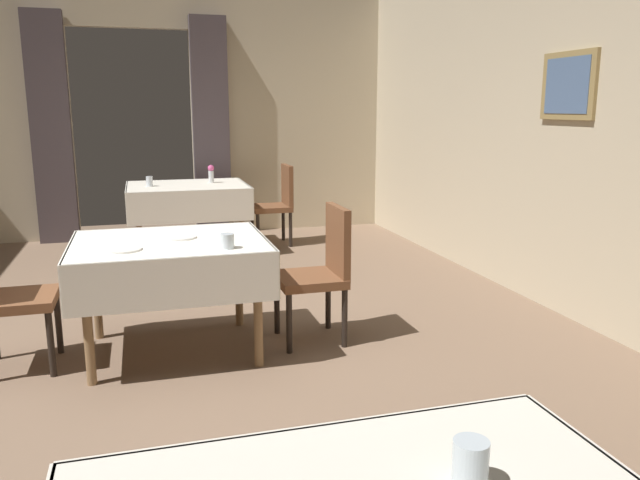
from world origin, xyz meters
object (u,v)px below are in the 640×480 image
at_px(plate_mid_a, 179,237).
at_px(flower_vase_far, 211,173).
at_px(glass_near_b, 470,463).
at_px(chair_far_right, 278,201).
at_px(dining_table_far, 188,194).
at_px(dining_table_mid, 170,256).
at_px(chair_mid_right, 321,267).
at_px(glass_mid_c, 227,241).
at_px(plate_mid_b, 123,249).
at_px(chair_mid_left, 1,289).
at_px(glass_far_b, 149,181).

height_order(plate_mid_a, flower_vase_far, flower_vase_far).
relative_size(glass_near_b, flower_vase_far, 0.55).
bearing_deg(chair_far_right, flower_vase_far, 179.22).
distance_m(dining_table_far, glass_near_b, 5.86).
height_order(dining_table_mid, plate_mid_a, plate_mid_a).
bearing_deg(chair_mid_right, glass_mid_c, -156.75).
bearing_deg(plate_mid_b, chair_far_right, 63.23).
height_order(chair_mid_right, plate_mid_b, chair_mid_right).
relative_size(dining_table_mid, glass_mid_c, 13.49).
bearing_deg(dining_table_far, chair_mid_left, -114.05).
relative_size(chair_far_right, plate_mid_b, 4.19).
bearing_deg(dining_table_mid, flower_vase_far, 78.73).
height_order(chair_mid_left, glass_mid_c, chair_mid_left).
distance_m(dining_table_mid, plate_mid_b, 0.37).
xyz_separation_m(flower_vase_far, glass_far_b, (-0.68, -0.15, -0.05)).
height_order(chair_far_right, glass_near_b, chair_far_right).
relative_size(chair_far_right, flower_vase_far, 4.66).
bearing_deg(chair_mid_right, chair_far_right, 83.21).
bearing_deg(chair_mid_right, plate_mid_a, 173.56).
distance_m(dining_table_far, flower_vase_far, 0.36).
height_order(chair_far_right, plate_mid_a, chair_far_right).
distance_m(chair_mid_left, plate_mid_b, 0.78).
height_order(flower_vase_far, glass_far_b, flower_vase_far).
bearing_deg(glass_mid_c, flower_vase_far, 85.22).
xyz_separation_m(dining_table_mid, chair_mid_right, (1.00, -0.05, -0.13)).
xyz_separation_m(dining_table_mid, plate_mid_a, (0.07, 0.05, 0.11)).
xyz_separation_m(plate_mid_a, plate_mid_b, (-0.35, -0.27, 0.00)).
bearing_deg(chair_mid_right, flower_vase_far, 97.08).
relative_size(dining_table_mid, chair_far_right, 1.31).
distance_m(chair_mid_left, flower_vase_far, 3.48).
relative_size(dining_table_mid, chair_mid_left, 1.31).
height_order(glass_near_b, glass_mid_c, glass_near_b).
xyz_separation_m(chair_mid_left, plate_mid_b, (0.72, -0.20, 0.24)).
relative_size(dining_table_mid, plate_mid_a, 5.58).
bearing_deg(chair_mid_left, chair_far_right, 52.38).
height_order(dining_table_far, glass_mid_c, glass_mid_c).
bearing_deg(glass_mid_c, dining_table_far, 89.87).
distance_m(chair_mid_right, glass_near_b, 2.90).
distance_m(chair_far_right, glass_mid_c, 3.56).
height_order(chair_far_right, glass_mid_c, chair_far_right).
height_order(dining_table_far, flower_vase_far, flower_vase_far).
height_order(dining_table_mid, glass_near_b, glass_near_b).
bearing_deg(dining_table_far, chair_far_right, 4.85).
xyz_separation_m(dining_table_mid, chair_mid_left, (-1.00, -0.02, -0.13)).
relative_size(chair_mid_right, glass_near_b, 8.49).
height_order(plate_mid_b, flower_vase_far, flower_vase_far).
relative_size(chair_mid_left, plate_mid_a, 4.25).
xyz_separation_m(dining_table_mid, plate_mid_b, (-0.28, -0.21, 0.11)).
bearing_deg(dining_table_far, glass_far_b, -172.40).
bearing_deg(dining_table_far, glass_mid_c, -90.13).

